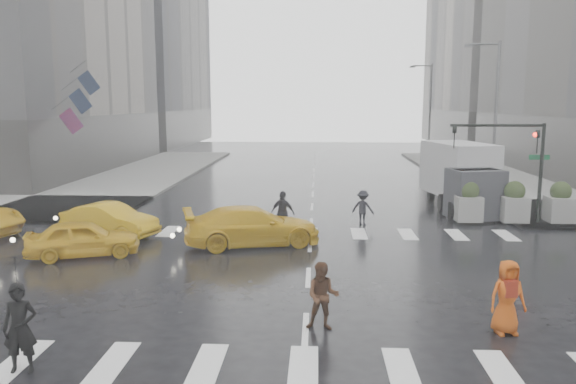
# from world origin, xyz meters

# --- Properties ---
(ground) EXTENTS (120.00, 120.00, 0.00)m
(ground) POSITION_xyz_m (0.00, 0.00, 0.00)
(ground) COLOR black
(ground) RESTS_ON ground
(sidewalk_nw) EXTENTS (35.00, 35.00, 0.15)m
(sidewalk_nw) POSITION_xyz_m (-19.50, 17.50, 0.07)
(sidewalk_nw) COLOR slate
(sidewalk_nw) RESTS_ON ground
(building_ne_far) EXTENTS (26.05, 26.05, 36.00)m
(building_ne_far) POSITION_xyz_m (29.00, 56.00, 16.27)
(building_ne_far) COLOR gray
(building_ne_far) RESTS_ON ground
(road_markings) EXTENTS (18.00, 48.00, 0.01)m
(road_markings) POSITION_xyz_m (0.00, 0.00, 0.01)
(road_markings) COLOR silver
(road_markings) RESTS_ON ground
(traffic_signal_pole) EXTENTS (4.45, 0.42, 4.50)m
(traffic_signal_pole) POSITION_xyz_m (9.01, 8.01, 3.22)
(traffic_signal_pole) COLOR black
(traffic_signal_pole) RESTS_ON ground
(street_lamp_near) EXTENTS (2.15, 0.22, 9.00)m
(street_lamp_near) POSITION_xyz_m (10.87, 18.00, 4.95)
(street_lamp_near) COLOR #59595B
(street_lamp_near) RESTS_ON ground
(street_lamp_far) EXTENTS (2.15, 0.22, 9.00)m
(street_lamp_far) POSITION_xyz_m (10.87, 38.00, 4.95)
(street_lamp_far) COLOR #59595B
(street_lamp_far) RESTS_ON ground
(planter_west) EXTENTS (1.10, 1.10, 1.80)m
(planter_west) POSITION_xyz_m (7.00, 8.20, 0.98)
(planter_west) COLOR slate
(planter_west) RESTS_ON ground
(planter_mid) EXTENTS (1.10, 1.10, 1.80)m
(planter_mid) POSITION_xyz_m (9.00, 8.20, 0.98)
(planter_mid) COLOR slate
(planter_mid) RESTS_ON ground
(planter_east) EXTENTS (1.10, 1.10, 1.80)m
(planter_east) POSITION_xyz_m (11.00, 8.20, 0.98)
(planter_east) COLOR slate
(planter_east) RESTS_ON ground
(flag_cluster) EXTENTS (2.87, 3.06, 4.69)m
(flag_cluster) POSITION_xyz_m (-15.08, 18.50, 5.64)
(flag_cluster) COLOR #59595B
(flag_cluster) RESTS_ON ground
(pedestrian_black) EXTENTS (1.12, 1.13, 2.43)m
(pedestrian_black) POSITION_xyz_m (-5.67, -6.46, 1.57)
(pedestrian_black) COLOR black
(pedestrian_black) RESTS_ON ground
(pedestrian_brown) EXTENTS (0.85, 0.69, 1.65)m
(pedestrian_brown) POSITION_xyz_m (0.41, -4.00, 0.83)
(pedestrian_brown) COLOR #452818
(pedestrian_brown) RESTS_ON ground
(pedestrian_orange) EXTENTS (0.94, 0.69, 1.77)m
(pedestrian_orange) POSITION_xyz_m (4.72, -4.00, 0.89)
(pedestrian_orange) COLOR #BF490D
(pedestrian_orange) RESTS_ON ground
(pedestrian_far_a) EXTENTS (1.22, 1.00, 1.80)m
(pedestrian_far_a) POSITION_xyz_m (-1.14, 5.74, 0.90)
(pedestrian_far_a) COLOR black
(pedestrian_far_a) RESTS_ON ground
(pedestrian_far_b) EXTENTS (1.13, 0.88, 1.55)m
(pedestrian_far_b) POSITION_xyz_m (2.29, 7.70, 0.78)
(pedestrian_far_b) COLOR black
(pedestrian_far_b) RESTS_ON ground
(taxi_front) EXTENTS (4.13, 2.74, 1.31)m
(taxi_front) POSITION_xyz_m (-7.96, 2.00, 0.65)
(taxi_front) COLOR #DFA80B
(taxi_front) RESTS_ON ground
(taxi_mid) EXTENTS (4.27, 2.65, 1.33)m
(taxi_mid) POSITION_xyz_m (-8.14, 5.05, 0.66)
(taxi_mid) COLOR #DFA80B
(taxi_mid) RESTS_ON ground
(taxi_rear) EXTENTS (4.94, 3.29, 1.49)m
(taxi_rear) POSITION_xyz_m (-2.19, 3.90, 0.74)
(taxi_rear) COLOR #DFA80B
(taxi_rear) RESTS_ON ground
(box_truck) EXTENTS (2.36, 6.29, 3.34)m
(box_truck) POSITION_xyz_m (7.50, 11.32, 1.78)
(box_truck) COLOR #B9B9BB
(box_truck) RESTS_ON ground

